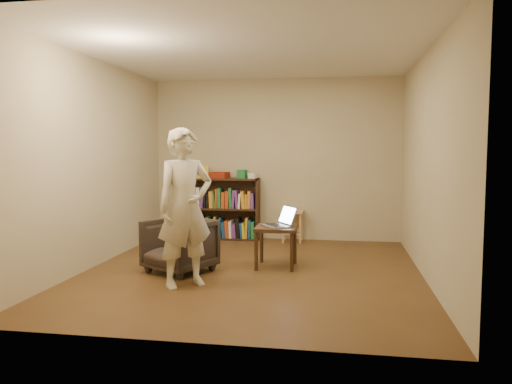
% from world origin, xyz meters
% --- Properties ---
extents(floor, '(4.50, 4.50, 0.00)m').
position_xyz_m(floor, '(0.00, 0.00, 0.00)').
color(floor, '#4D3018').
rests_on(floor, ground).
extents(ceiling, '(4.50, 4.50, 0.00)m').
position_xyz_m(ceiling, '(0.00, 0.00, 2.60)').
color(ceiling, silver).
rests_on(ceiling, wall_back).
extents(wall_back, '(4.00, 0.00, 4.00)m').
position_xyz_m(wall_back, '(0.00, 2.25, 1.30)').
color(wall_back, beige).
rests_on(wall_back, floor).
extents(wall_left, '(0.00, 4.50, 4.50)m').
position_xyz_m(wall_left, '(-2.00, 0.00, 1.30)').
color(wall_left, beige).
rests_on(wall_left, floor).
extents(wall_right, '(0.00, 4.50, 4.50)m').
position_xyz_m(wall_right, '(2.00, 0.00, 1.30)').
color(wall_right, beige).
rests_on(wall_right, floor).
extents(bookshelf, '(1.20, 0.30, 1.00)m').
position_xyz_m(bookshelf, '(-0.85, 2.09, 0.44)').
color(bookshelf, black).
rests_on(bookshelf, floor).
extents(box_yellow, '(0.28, 0.23, 0.20)m').
position_xyz_m(box_yellow, '(-1.21, 2.08, 1.10)').
color(box_yellow, yellow).
rests_on(box_yellow, bookshelf).
extents(red_cloth, '(0.34, 0.28, 0.10)m').
position_xyz_m(red_cloth, '(-0.91, 2.10, 1.05)').
color(red_cloth, '#9B2613').
rests_on(red_cloth, bookshelf).
extents(box_green, '(0.15, 0.15, 0.14)m').
position_xyz_m(box_green, '(-0.53, 2.10, 1.07)').
color(box_green, '#1F773B').
rests_on(box_green, bookshelf).
extents(box_white, '(0.13, 0.13, 0.09)m').
position_xyz_m(box_white, '(-0.36, 2.08, 1.04)').
color(box_white, white).
rests_on(box_white, bookshelf).
extents(stool, '(0.35, 0.35, 0.50)m').
position_xyz_m(stool, '(0.30, 2.03, 0.40)').
color(stool, tan).
rests_on(stool, floor).
extents(armchair, '(0.94, 0.95, 0.64)m').
position_xyz_m(armchair, '(-0.86, -0.14, 0.32)').
color(armchair, '#2E261E').
rests_on(armchair, floor).
extents(side_table, '(0.50, 0.50, 0.51)m').
position_xyz_m(side_table, '(0.26, 0.29, 0.43)').
color(side_table, black).
rests_on(side_table, floor).
extents(laptop, '(0.49, 0.49, 0.26)m').
position_xyz_m(laptop, '(0.30, 0.31, 0.57)').
color(laptop, '#B2B1B6').
rests_on(laptop, side_table).
extents(person, '(0.74, 0.71, 1.70)m').
position_xyz_m(person, '(-0.60, -0.73, 0.85)').
color(person, beige).
rests_on(person, floor).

